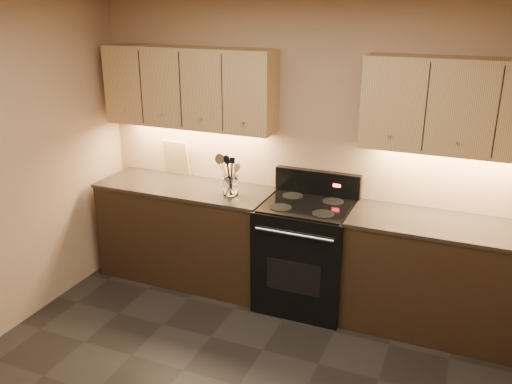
% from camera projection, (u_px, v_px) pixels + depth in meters
% --- Properties ---
extents(wall_back, '(4.00, 0.04, 2.60)m').
position_uv_depth(wall_back, '(311.00, 151.00, 4.68)').
color(wall_back, tan).
rests_on(wall_back, ground).
extents(counter_left, '(1.62, 0.62, 0.93)m').
position_uv_depth(counter_left, '(187.00, 232.00, 5.11)').
color(counter_left, black).
rests_on(counter_left, ground).
extents(counter_right, '(1.46, 0.62, 0.93)m').
position_uv_depth(counter_right, '(439.00, 278.00, 4.28)').
color(counter_right, black).
rests_on(counter_right, ground).
extents(stove, '(0.76, 0.68, 1.14)m').
position_uv_depth(stove, '(306.00, 253.00, 4.66)').
color(stove, black).
rests_on(stove, ground).
extents(upper_cab_left, '(1.60, 0.30, 0.70)m').
position_uv_depth(upper_cab_left, '(189.00, 88.00, 4.78)').
color(upper_cab_left, tan).
rests_on(upper_cab_left, wall_back).
extents(upper_cab_right, '(1.44, 0.30, 0.70)m').
position_uv_depth(upper_cab_right, '(462.00, 107.00, 3.95)').
color(upper_cab_right, tan).
rests_on(upper_cab_right, wall_back).
extents(outlet_plate, '(0.08, 0.01, 0.12)m').
position_uv_depth(outlet_plate, '(181.00, 155.00, 5.21)').
color(outlet_plate, '#B2B5BA').
rests_on(outlet_plate, wall_back).
extents(utensil_crock, '(0.18, 0.18, 0.17)m').
position_uv_depth(utensil_crock, '(231.00, 186.00, 4.70)').
color(utensil_crock, white).
rests_on(utensil_crock, counter_left).
extents(cutting_board, '(0.27, 0.09, 0.34)m').
position_uv_depth(cutting_board, '(176.00, 158.00, 5.20)').
color(cutting_board, '#DABA75').
rests_on(cutting_board, counter_left).
extents(wooden_spoon, '(0.16, 0.09, 0.29)m').
position_uv_depth(wooden_spoon, '(227.00, 178.00, 4.67)').
color(wooden_spoon, '#DABA75').
rests_on(wooden_spoon, utensil_crock).
extents(black_spoon, '(0.07, 0.15, 0.36)m').
position_uv_depth(black_spoon, '(231.00, 173.00, 4.67)').
color(black_spoon, black).
rests_on(black_spoon, utensil_crock).
extents(black_turner, '(0.11, 0.11, 0.34)m').
position_uv_depth(black_turner, '(230.00, 175.00, 4.64)').
color(black_turner, black).
rests_on(black_turner, utensil_crock).
extents(steel_spatula, '(0.25, 0.12, 0.36)m').
position_uv_depth(steel_spatula, '(233.00, 174.00, 4.67)').
color(steel_spatula, silver).
rests_on(steel_spatula, utensil_crock).
extents(steel_skimmer, '(0.22, 0.11, 0.36)m').
position_uv_depth(steel_skimmer, '(233.00, 175.00, 4.63)').
color(steel_skimmer, silver).
rests_on(steel_skimmer, utensil_crock).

